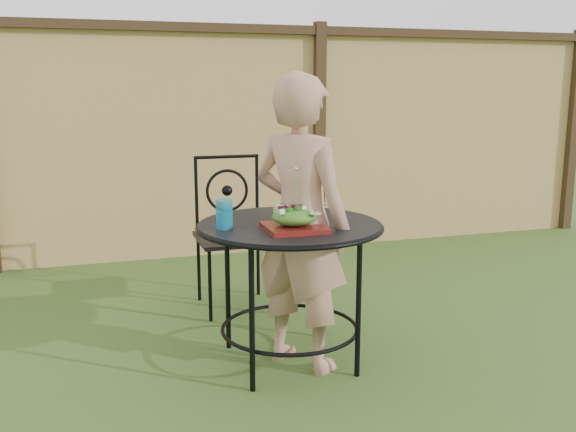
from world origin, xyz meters
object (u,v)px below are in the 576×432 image
object	(u,v)px
patio_chair	(233,228)
salad_plate	(294,228)
patio_table	(290,250)
diner	(301,224)

from	to	relation	value
patio_chair	salad_plate	distance (m)	1.12
patio_table	patio_chair	world-z (taller)	patio_chair
patio_table	salad_plate	distance (m)	0.22
patio_chair	salad_plate	world-z (taller)	patio_chair
patio_table	diner	distance (m)	0.15
patio_chair	salad_plate	xyz separation A→B (m)	(0.05, -1.10, 0.23)
diner	patio_table	bearing A→B (deg)	10.56
patio_table	salad_plate	world-z (taller)	salad_plate
patio_table	salad_plate	xyz separation A→B (m)	(-0.03, -0.15, 0.15)
diner	salad_plate	size ratio (longest dim) A/B	5.38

